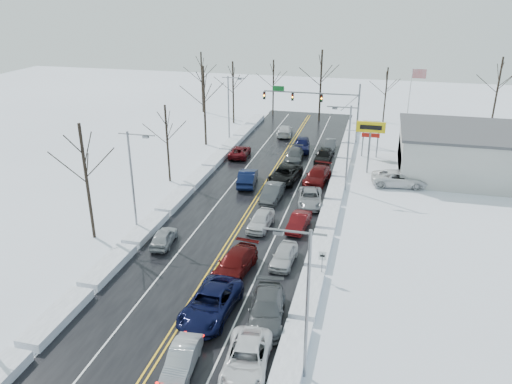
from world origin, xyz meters
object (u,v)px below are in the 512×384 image
(tires_plus_sign, at_px, (371,131))
(oncoming_car_0, at_px, (248,185))
(traffic_signal_mast, at_px, (321,101))
(flagpole, at_px, (410,99))
(dealership_building, at_px, (493,154))

(tires_plus_sign, relative_size, oncoming_car_0, 1.18)
(traffic_signal_mast, xyz_separation_m, flagpole, (11.72, 2.01, 0.45))
(flagpole, xyz_separation_m, dealership_building, (8.80, -12.00, -3.27))
(flagpole, height_order, oncoming_car_0, flagpole)
(traffic_signal_mast, relative_size, oncoming_car_0, 2.61)
(traffic_signal_mast, height_order, flagpole, flagpole)
(traffic_signal_mast, distance_m, dealership_building, 23.01)
(dealership_building, height_order, oncoming_car_0, dealership_building)
(tires_plus_sign, distance_m, oncoming_car_0, 15.08)
(oncoming_car_0, bearing_deg, dealership_building, -168.65)
(flagpole, bearing_deg, traffic_signal_mast, -170.27)
(tires_plus_sign, height_order, flagpole, flagpole)
(dealership_building, distance_m, oncoming_car_0, 27.52)
(tires_plus_sign, distance_m, flagpole, 14.79)
(tires_plus_sign, relative_size, flagpole, 0.60)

